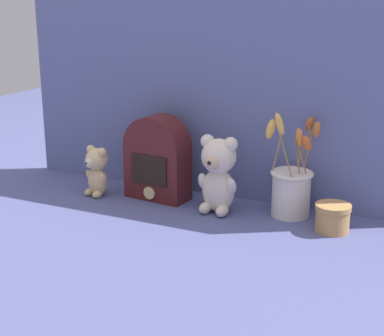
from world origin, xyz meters
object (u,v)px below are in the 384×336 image
at_px(vintage_radio, 157,159).
at_px(decorative_tin_tall, 333,218).
at_px(flower_vase, 291,187).
at_px(teddy_bear_large, 218,173).
at_px(teddy_bear_medium, 97,170).

distance_m(vintage_radio, decorative_tin_tall, 0.59).
height_order(flower_vase, decorative_tin_tall, flower_vase).
bearing_deg(decorative_tin_tall, teddy_bear_large, 179.52).
distance_m(flower_vase, decorative_tin_tall, 0.16).
bearing_deg(decorative_tin_tall, teddy_bear_medium, -178.26).
bearing_deg(vintage_radio, teddy_bear_large, -9.38).
bearing_deg(teddy_bear_large, flower_vase, 17.53).
bearing_deg(decorative_tin_tall, vintage_radio, 175.99).
bearing_deg(vintage_radio, flower_vase, 3.75).
xyz_separation_m(teddy_bear_large, teddy_bear_medium, (-0.42, -0.03, -0.04)).
xyz_separation_m(vintage_radio, decorative_tin_tall, (0.58, -0.04, -0.09)).
bearing_deg(flower_vase, teddy_bear_medium, -171.63).
relative_size(teddy_bear_large, vintage_radio, 0.87).
height_order(teddy_bear_medium, vintage_radio, vintage_radio).
height_order(teddy_bear_medium, flower_vase, flower_vase).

